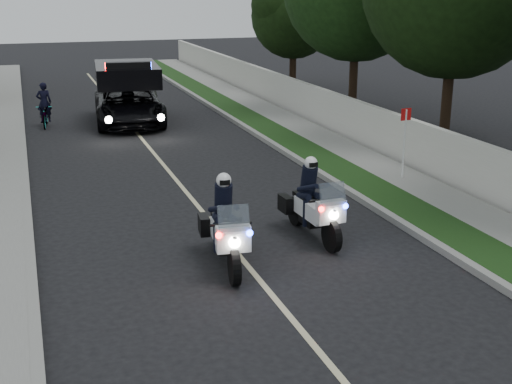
% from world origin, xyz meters
% --- Properties ---
extents(ground, '(120.00, 120.00, 0.00)m').
position_xyz_m(ground, '(0.00, 0.00, 0.00)').
color(ground, black).
rests_on(ground, ground).
extents(curb_right, '(0.20, 60.00, 0.15)m').
position_xyz_m(curb_right, '(4.10, 10.00, 0.07)').
color(curb_right, gray).
rests_on(curb_right, ground).
extents(grass_verge, '(1.20, 60.00, 0.16)m').
position_xyz_m(grass_verge, '(4.80, 10.00, 0.08)').
color(grass_verge, '#193814').
rests_on(grass_verge, ground).
extents(sidewalk_right, '(1.40, 60.00, 0.16)m').
position_xyz_m(sidewalk_right, '(6.10, 10.00, 0.08)').
color(sidewalk_right, gray).
rests_on(sidewalk_right, ground).
extents(property_wall, '(0.22, 60.00, 1.50)m').
position_xyz_m(property_wall, '(7.10, 10.00, 0.75)').
color(property_wall, beige).
rests_on(property_wall, ground).
extents(curb_left, '(0.20, 60.00, 0.15)m').
position_xyz_m(curb_left, '(-4.10, 10.00, 0.07)').
color(curb_left, gray).
rests_on(curb_left, ground).
extents(lane_marking, '(0.12, 50.00, 0.01)m').
position_xyz_m(lane_marking, '(0.00, 10.00, 0.00)').
color(lane_marking, '#BFB78C').
rests_on(lane_marking, ground).
extents(police_moto_left, '(1.04, 2.29, 1.88)m').
position_xyz_m(police_moto_left, '(-0.39, 3.22, 0.00)').
color(police_moto_left, white).
rests_on(police_moto_left, ground).
extents(police_moto_right, '(0.85, 2.18, 1.82)m').
position_xyz_m(police_moto_right, '(1.87, 4.09, 0.00)').
color(police_moto_right, silver).
rests_on(police_moto_right, ground).
extents(police_suv, '(3.12, 5.85, 2.74)m').
position_xyz_m(police_suv, '(0.04, 18.30, 0.00)').
color(police_suv, black).
rests_on(police_suv, ground).
extents(bicycle, '(0.76, 1.75, 0.89)m').
position_xyz_m(bicycle, '(-3.19, 18.66, 0.00)').
color(bicycle, black).
rests_on(bicycle, ground).
extents(cyclist, '(0.57, 0.39, 1.55)m').
position_xyz_m(cyclist, '(-3.19, 18.66, 0.00)').
color(cyclist, black).
rests_on(cyclist, ground).
extents(sign_post, '(0.39, 0.39, 2.20)m').
position_xyz_m(sign_post, '(6.00, 7.22, 0.00)').
color(sign_post, '#9D210B').
rests_on(sign_post, ground).
extents(tree_right_c, '(8.00, 8.00, 10.54)m').
position_xyz_m(tree_right_c, '(9.96, 11.07, 0.00)').
color(tree_right_c, black).
rests_on(tree_right_c, ground).
extents(tree_right_d, '(7.20, 7.20, 10.28)m').
position_xyz_m(tree_right_d, '(9.55, 17.36, 0.00)').
color(tree_right_d, '#1D3F15').
rests_on(tree_right_d, ground).
extents(tree_right_e, '(4.46, 4.46, 7.38)m').
position_xyz_m(tree_right_e, '(9.77, 24.84, 0.00)').
color(tree_right_e, black).
rests_on(tree_right_e, ground).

